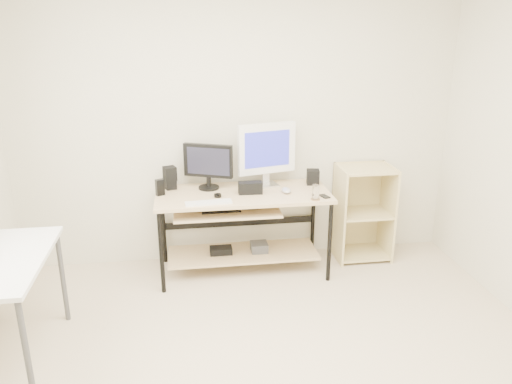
{
  "coord_description": "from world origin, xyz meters",
  "views": [
    {
      "loc": [
        -0.47,
        -2.4,
        2.15
      ],
      "look_at": [
        0.06,
        1.3,
        0.87
      ],
      "focal_mm": 35.0,
      "sensor_mm": 36.0,
      "label": 1
    }
  ],
  "objects": [
    {
      "name": "room",
      "position": [
        -0.14,
        0.04,
        1.32
      ],
      "size": [
        4.01,
        4.01,
        2.62
      ],
      "color": "beige",
      "rests_on": "ground"
    },
    {
      "name": "desk",
      "position": [
        -0.03,
        1.66,
        0.54
      ],
      "size": [
        1.5,
        0.65,
        0.75
      ],
      "color": "#D2B685",
      "rests_on": "ground"
    },
    {
      "name": "shelf_unit",
      "position": [
        1.15,
        1.82,
        0.45
      ],
      "size": [
        0.5,
        0.4,
        0.9
      ],
      "color": "#DBC989",
      "rests_on": "ground"
    },
    {
      "name": "black_monitor",
      "position": [
        -0.29,
        1.81,
        0.98
      ],
      "size": [
        0.42,
        0.21,
        0.4
      ],
      "rotation": [
        0.0,
        0.0,
        -0.39
      ],
      "color": "black",
      "rests_on": "desk"
    },
    {
      "name": "white_imac",
      "position": [
        0.23,
        1.82,
        1.08
      ],
      "size": [
        0.53,
        0.18,
        0.57
      ],
      "rotation": [
        0.0,
        0.0,
        0.25
      ],
      "color": "silver",
      "rests_on": "desk"
    },
    {
      "name": "keyboard",
      "position": [
        -0.31,
        1.43,
        0.76
      ],
      "size": [
        0.39,
        0.13,
        0.01
      ],
      "primitive_type": "cube",
      "rotation": [
        0.0,
        0.0,
        0.07
      ],
      "color": "white",
      "rests_on": "desk"
    },
    {
      "name": "mouse",
      "position": [
        0.37,
        1.6,
        0.77
      ],
      "size": [
        0.08,
        0.13,
        0.04
      ],
      "primitive_type": "ellipsoid",
      "rotation": [
        0.0,
        0.0,
        0.05
      ],
      "color": "silver",
      "rests_on": "desk"
    },
    {
      "name": "center_speaker",
      "position": [
        0.06,
        1.63,
        0.8
      ],
      "size": [
        0.21,
        0.1,
        0.1
      ],
      "primitive_type": "cube",
      "rotation": [
        0.0,
        0.0,
        -0.02
      ],
      "color": "black",
      "rests_on": "desk"
    },
    {
      "name": "speaker_left",
      "position": [
        -0.62,
        1.85,
        0.86
      ],
      "size": [
        0.13,
        0.13,
        0.2
      ],
      "rotation": [
        0.0,
        0.0,
        0.34
      ],
      "color": "black",
      "rests_on": "desk"
    },
    {
      "name": "speaker_right",
      "position": [
        0.66,
        1.81,
        0.82
      ],
      "size": [
        0.13,
        0.13,
        0.13
      ],
      "primitive_type": "cube",
      "rotation": [
        0.0,
        0.0,
        -0.18
      ],
      "color": "black",
      "rests_on": "desk"
    },
    {
      "name": "audio_controller",
      "position": [
        -0.7,
        1.69,
        0.82
      ],
      "size": [
        0.08,
        0.07,
        0.14
      ],
      "primitive_type": "cube",
      "rotation": [
        0.0,
        0.0,
        0.42
      ],
      "color": "black",
      "rests_on": "desk"
    },
    {
      "name": "volume_puck",
      "position": [
        -0.22,
        1.57,
        0.76
      ],
      "size": [
        0.08,
        0.08,
        0.03
      ],
      "primitive_type": "cylinder",
      "rotation": [
        0.0,
        0.0,
        0.31
      ],
      "color": "black",
      "rests_on": "desk"
    },
    {
      "name": "smartphone",
      "position": [
        0.67,
        1.45,
        0.75
      ],
      "size": [
        0.08,
        0.12,
        0.01
      ],
      "primitive_type": "cube",
      "rotation": [
        0.0,
        0.0,
        0.29
      ],
      "color": "black",
      "rests_on": "desk"
    },
    {
      "name": "coaster",
      "position": [
        0.57,
        1.39,
        0.75
      ],
      "size": [
        0.1,
        0.1,
        0.01
      ],
      "primitive_type": "cylinder",
      "rotation": [
        0.0,
        0.0,
        0.36
      ],
      "color": "olive",
      "rests_on": "desk"
    },
    {
      "name": "drinking_glass",
      "position": [
        0.57,
        1.39,
        0.82
      ],
      "size": [
        0.08,
        0.08,
        0.12
      ],
      "primitive_type": "cylinder",
      "rotation": [
        0.0,
        0.0,
        0.36
      ],
      "color": "white",
      "rests_on": "coaster"
    }
  ]
}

